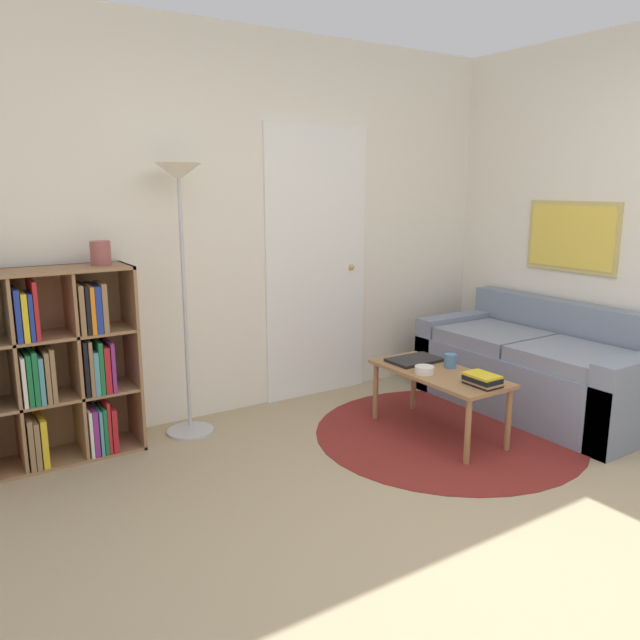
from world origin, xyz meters
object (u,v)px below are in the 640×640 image
Objects in this scene: coffee_table at (439,379)px; vase_on_shelf at (101,253)px; bookshelf at (38,371)px; couch at (541,370)px; bowl at (424,370)px; cup at (450,361)px; floor_lamp at (181,222)px; laptop at (415,360)px.

vase_on_shelf is (-1.81, 0.94, 0.82)m from coffee_table.
bookshelf is 2.39m from coffee_table.
couch is 1.79× the size of coffee_table.
couch reaches higher than bowl.
cup reaches higher than bowl.
bookshelf reaches higher than coffee_table.
cup is (0.12, 0.03, 0.10)m from coffee_table.
coffee_table is at bearing -22.99° from bookshelf.
cup is at bearing 175.62° from couch.
floor_lamp reaches higher than bookshelf.
couch is 13.70× the size of bowl.
coffee_table is 2.19m from vase_on_shelf.
cup is at bearing -21.27° from bookshelf.
vase_on_shelf reaches higher than coffee_table.
cup is (0.10, -0.23, 0.03)m from laptop.
floor_lamp is 1.02× the size of couch.
couch is at bearing -2.10° from coffee_table.
coffee_table is (1.33, -0.89, -0.99)m from floor_lamp.
cup is at bearing 13.37° from coffee_table.
coffee_table is 0.27m from laptop.
vase_on_shelf reaches higher than cup.
laptop is at bearing -16.80° from bookshelf.
bookshelf reaches higher than laptop.
bookshelf is at bearing 163.20° from laptop.
bowl is at bearing -119.02° from laptop.
bowl is at bearing -23.71° from bookshelf.
couch is (3.17, -0.97, -0.27)m from bookshelf.
laptop is 2.86× the size of bowl.
vase_on_shelf reaches higher than couch.
floor_lamp is 1.88m from coffee_table.
couch is (2.30, -0.93, -1.08)m from floor_lamp.
floor_lamp reaches higher than cup.
floor_lamp is at bearing -2.54° from bookshelf.
floor_lamp is at bearing 157.97° from couch.
bowl is (2.09, -0.92, -0.10)m from bookshelf.
floor_lamp is (0.87, -0.04, 0.81)m from bookshelf.
bowl is (1.22, -0.88, -0.91)m from floor_lamp.
coffee_table is at bearing -27.39° from vase_on_shelf.
floor_lamp reaches higher than couch.
laptop is at bearing -25.04° from floor_lamp.
floor_lamp is at bearing 146.07° from coffee_table.
couch is at bearing -17.49° from laptop.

